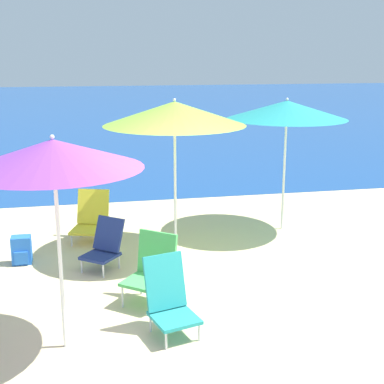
# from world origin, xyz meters

# --- Properties ---
(ground_plane) EXTENTS (60.00, 60.00, 0.00)m
(ground_plane) POSITION_xyz_m (0.00, 0.00, 0.00)
(ground_plane) COLOR beige
(sea_water) EXTENTS (60.00, 40.00, 0.01)m
(sea_water) POSITION_xyz_m (0.00, 24.94, 0.00)
(sea_water) COLOR #19478C
(sea_water) RESTS_ON ground
(beach_umbrella_lime) EXTENTS (1.93, 1.93, 2.15)m
(beach_umbrella_lime) POSITION_xyz_m (-0.34, 2.17, 1.95)
(beach_umbrella_lime) COLOR white
(beach_umbrella_lime) RESTS_ON ground
(beach_umbrella_purple) EXTENTS (1.59, 1.59, 2.04)m
(beach_umbrella_purple) POSITION_xyz_m (-1.82, -0.18, 1.87)
(beach_umbrella_purple) COLOR white
(beach_umbrella_purple) RESTS_ON ground
(beach_umbrella_teal) EXTENTS (1.84, 1.84, 2.08)m
(beach_umbrella_teal) POSITION_xyz_m (1.50, 2.81, 1.90)
(beach_umbrella_teal) COLOR white
(beach_umbrella_teal) RESTS_ON ground
(beach_chair_green) EXTENTS (0.69, 0.69, 0.78)m
(beach_chair_green) POSITION_xyz_m (-0.87, 0.64, 0.40)
(beach_chair_green) COLOR silver
(beach_chair_green) RESTS_ON ground
(beach_chair_teal) EXTENTS (0.54, 0.62, 0.77)m
(beach_chair_teal) POSITION_xyz_m (-0.80, -0.08, 0.36)
(beach_chair_teal) COLOR silver
(beach_chair_teal) RESTS_ON ground
(beach_chair_yellow) EXTENTS (0.64, 0.72, 0.74)m
(beach_chair_yellow) POSITION_xyz_m (-1.50, 2.91, 0.33)
(beach_chair_yellow) COLOR silver
(beach_chair_yellow) RESTS_ON ground
(beach_chair_navy) EXTENTS (0.63, 0.64, 0.66)m
(beach_chair_navy) POSITION_xyz_m (-1.36, 1.72, 0.32)
(beach_chair_navy) COLOR silver
(beach_chair_navy) RESTS_ON ground
(backpack_blue) EXTENTS (0.25, 0.23, 0.38)m
(backpack_blue) POSITION_xyz_m (-2.44, 2.11, 0.18)
(backpack_blue) COLOR blue
(backpack_blue) RESTS_ON ground
(water_bottle) EXTENTS (0.09, 0.09, 0.22)m
(water_bottle) POSITION_xyz_m (-0.52, 1.01, 0.09)
(water_bottle) COLOR #8CCCEA
(water_bottle) RESTS_ON ground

